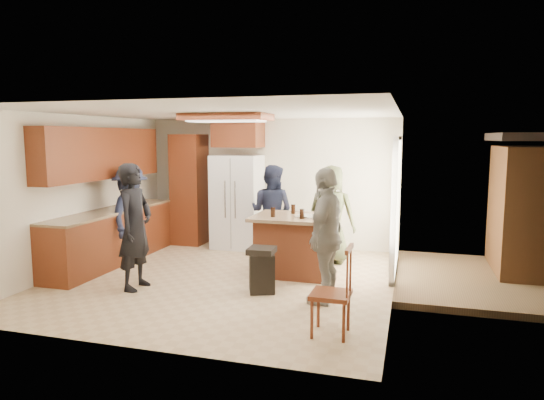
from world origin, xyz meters
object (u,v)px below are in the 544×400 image
(person_behind_right, at_px, (331,214))
(person_counter, at_px, (131,215))
(person_side_right, at_px, (326,236))
(kitchen_island, at_px, (295,244))
(trash_bin, at_px, (262,269))
(person_front_left, at_px, (135,227))
(spindle_chair, at_px, (333,294))
(refrigerator, at_px, (237,202))
(person_behind_left, at_px, (272,212))

(person_behind_right, height_order, person_counter, person_behind_right)
(person_side_right, height_order, kitchen_island, person_side_right)
(kitchen_island, relative_size, trash_bin, 2.03)
(person_front_left, bearing_deg, person_counter, 34.99)
(person_behind_right, bearing_deg, spindle_chair, 104.65)
(person_side_right, distance_m, refrigerator, 3.46)
(person_behind_right, xyz_separation_m, trash_bin, (-0.65, -1.87, -0.52))
(kitchen_island, bearing_deg, trash_bin, -102.83)
(person_front_left, height_order, refrigerator, refrigerator)
(person_side_right, xyz_separation_m, kitchen_island, (-0.69, 1.16, -0.41))
(person_side_right, relative_size, trash_bin, 2.80)
(person_behind_left, distance_m, person_behind_right, 1.08)
(person_side_right, xyz_separation_m, spindle_chair, (0.26, -1.04, -0.43))
(refrigerator, height_order, spindle_chair, refrigerator)
(trash_bin, bearing_deg, kitchen_island, 77.17)
(trash_bin, bearing_deg, refrigerator, 117.05)
(person_front_left, bearing_deg, trash_bin, -78.81)
(person_behind_left, bearing_deg, spindle_chair, 126.41)
(person_front_left, distance_m, person_behind_left, 2.63)
(person_front_left, relative_size, spindle_chair, 1.80)
(person_behind_left, bearing_deg, person_front_left, 68.64)
(refrigerator, height_order, trash_bin, refrigerator)
(person_front_left, height_order, person_behind_right, person_front_left)
(person_behind_right, bearing_deg, person_behind_left, 2.05)
(person_front_left, relative_size, person_side_right, 1.01)
(kitchen_island, height_order, spindle_chair, spindle_chair)
(kitchen_island, bearing_deg, refrigerator, 135.02)
(person_front_left, distance_m, spindle_chair, 3.10)
(person_behind_left, relative_size, trash_bin, 2.64)
(trash_bin, height_order, spindle_chair, spindle_chair)
(spindle_chair, bearing_deg, trash_bin, 134.60)
(person_behind_left, height_order, spindle_chair, person_behind_left)
(person_front_left, bearing_deg, spindle_chair, -105.98)
(person_side_right, bearing_deg, person_front_left, -77.98)
(person_counter, height_order, spindle_chair, person_counter)
(person_counter, height_order, kitchen_island, person_counter)
(person_side_right, bearing_deg, person_behind_left, -139.10)
(refrigerator, relative_size, spindle_chair, 1.81)
(person_behind_left, xyz_separation_m, person_counter, (-2.20, -1.03, 0.00))
(person_front_left, xyz_separation_m, kitchen_island, (1.99, 1.34, -0.42))
(person_counter, xyz_separation_m, spindle_chair, (3.80, -2.10, -0.38))
(person_front_left, height_order, trash_bin, person_front_left)
(person_behind_right, xyz_separation_m, refrigerator, (-1.94, 0.64, 0.06))
(kitchen_island, bearing_deg, person_side_right, -59.08)
(spindle_chair, bearing_deg, refrigerator, 123.60)
(person_side_right, bearing_deg, refrigerator, -132.30)
(person_behind_right, xyz_separation_m, kitchen_island, (-0.43, -0.87, -0.36))
(kitchen_island, bearing_deg, person_front_left, -146.03)
(person_front_left, relative_size, person_behind_right, 1.06)
(person_behind_left, distance_m, person_counter, 2.43)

